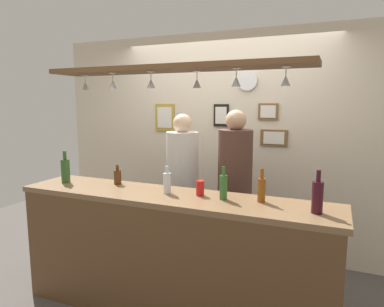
% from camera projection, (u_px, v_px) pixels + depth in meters
% --- Properties ---
extents(ground_plane, '(8.00, 8.00, 0.00)m').
position_uv_depth(ground_plane, '(188.00, 291.00, 3.27)').
color(ground_plane, '#4C4742').
extents(back_wall, '(4.40, 0.06, 2.60)m').
position_uv_depth(back_wall, '(225.00, 144.00, 4.08)').
color(back_wall, beige).
rests_on(back_wall, ground_plane).
extents(bar_counter, '(2.70, 0.55, 1.04)m').
position_uv_depth(bar_counter, '(162.00, 241.00, 2.71)').
color(bar_counter, brown).
rests_on(bar_counter, ground_plane).
extents(overhead_glass_rack, '(2.20, 0.36, 0.04)m').
position_uv_depth(overhead_glass_rack, '(172.00, 68.00, 2.69)').
color(overhead_glass_rack, brown).
extents(hanging_wineglass_far_left, '(0.07, 0.07, 0.13)m').
position_uv_depth(hanging_wineglass_far_left, '(86.00, 85.00, 3.10)').
color(hanging_wineglass_far_left, silver).
rests_on(hanging_wineglass_far_left, overhead_glass_rack).
extents(hanging_wineglass_left, '(0.07, 0.07, 0.13)m').
position_uv_depth(hanging_wineglass_left, '(113.00, 84.00, 2.86)').
color(hanging_wineglass_left, silver).
rests_on(hanging_wineglass_left, overhead_glass_rack).
extents(hanging_wineglass_center_left, '(0.07, 0.07, 0.13)m').
position_uv_depth(hanging_wineglass_center_left, '(151.00, 83.00, 2.74)').
color(hanging_wineglass_center_left, silver).
rests_on(hanging_wineglass_center_left, overhead_glass_rack).
extents(hanging_wineglass_center, '(0.07, 0.07, 0.13)m').
position_uv_depth(hanging_wineglass_center, '(197.00, 83.00, 2.70)').
color(hanging_wineglass_center, silver).
rests_on(hanging_wineglass_center, overhead_glass_rack).
extents(hanging_wineglass_center_right, '(0.07, 0.07, 0.13)m').
position_uv_depth(hanging_wineglass_center_right, '(236.00, 81.00, 2.47)').
color(hanging_wineglass_center_right, silver).
rests_on(hanging_wineglass_center_right, overhead_glass_rack).
extents(hanging_wineglass_right, '(0.07, 0.07, 0.13)m').
position_uv_depth(hanging_wineglass_right, '(286.00, 80.00, 2.37)').
color(hanging_wineglass_right, silver).
rests_on(hanging_wineglass_right, overhead_glass_rack).
extents(person_middle_white_patterned_shirt, '(0.34, 0.34, 1.68)m').
position_uv_depth(person_middle_white_patterned_shirt, '(183.00, 177.00, 3.62)').
color(person_middle_white_patterned_shirt, '#2D334C').
rests_on(person_middle_white_patterned_shirt, ground_plane).
extents(person_right_brown_shirt, '(0.34, 0.34, 1.72)m').
position_uv_depth(person_right_brown_shirt, '(235.00, 179.00, 3.40)').
color(person_right_brown_shirt, '#2D334C').
rests_on(person_right_brown_shirt, ground_plane).
extents(bottle_beer_amber_tall, '(0.06, 0.06, 0.26)m').
position_uv_depth(bottle_beer_amber_tall, '(262.00, 189.00, 2.58)').
color(bottle_beer_amber_tall, brown).
rests_on(bottle_beer_amber_tall, bar_counter).
extents(bottle_champagne_green, '(0.08, 0.08, 0.30)m').
position_uv_depth(bottle_champagne_green, '(65.00, 170.00, 3.21)').
color(bottle_champagne_green, '#2D5623').
rests_on(bottle_champagne_green, bar_counter).
extents(bottle_soda_clear, '(0.06, 0.06, 0.23)m').
position_uv_depth(bottle_soda_clear, '(167.00, 182.00, 2.83)').
color(bottle_soda_clear, silver).
rests_on(bottle_soda_clear, bar_counter).
extents(bottle_beer_brown_stubby, '(0.07, 0.07, 0.18)m').
position_uv_depth(bottle_beer_brown_stubby, '(118.00, 177.00, 3.16)').
color(bottle_beer_brown_stubby, '#512D14').
rests_on(bottle_beer_brown_stubby, bar_counter).
extents(bottle_beer_green_import, '(0.06, 0.06, 0.26)m').
position_uv_depth(bottle_beer_green_import, '(223.00, 186.00, 2.65)').
color(bottle_beer_green_import, '#336B2D').
rests_on(bottle_beer_green_import, bar_counter).
extents(bottle_wine_dark_red, '(0.08, 0.08, 0.30)m').
position_uv_depth(bottle_wine_dark_red, '(317.00, 196.00, 2.31)').
color(bottle_wine_dark_red, '#380F19').
rests_on(bottle_wine_dark_red, bar_counter).
extents(drink_can, '(0.07, 0.07, 0.12)m').
position_uv_depth(drink_can, '(200.00, 188.00, 2.77)').
color(drink_can, red).
rests_on(drink_can, bar_counter).
extents(picture_frame_lower_pair, '(0.30, 0.02, 0.18)m').
position_uv_depth(picture_frame_lower_pair, '(274.00, 138.00, 3.80)').
color(picture_frame_lower_pair, brown).
rests_on(picture_frame_lower_pair, back_wall).
extents(picture_frame_caricature, '(0.26, 0.02, 0.34)m').
position_uv_depth(picture_frame_caricature, '(165.00, 117.00, 4.30)').
color(picture_frame_caricature, '#B29338').
rests_on(picture_frame_caricature, back_wall).
extents(picture_frame_crest, '(0.18, 0.02, 0.26)m').
position_uv_depth(picture_frame_crest, '(221.00, 115.00, 4.00)').
color(picture_frame_crest, black).
rests_on(picture_frame_crest, back_wall).
extents(picture_frame_upper_small, '(0.22, 0.02, 0.18)m').
position_uv_depth(picture_frame_upper_small, '(268.00, 112.00, 3.78)').
color(picture_frame_upper_small, brown).
rests_on(picture_frame_upper_small, back_wall).
extents(wall_clock, '(0.22, 0.03, 0.22)m').
position_uv_depth(wall_clock, '(247.00, 81.00, 3.82)').
color(wall_clock, white).
rests_on(wall_clock, back_wall).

